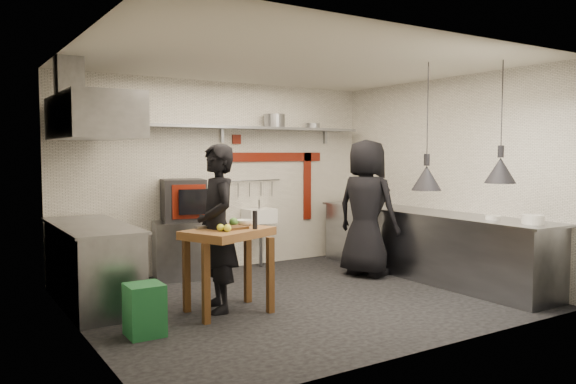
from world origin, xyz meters
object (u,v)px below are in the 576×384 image
chef_right (367,208)px  combi_oven (183,200)px  chef_left (217,228)px  green_bin (145,310)px  prep_table (228,271)px  oven_stand (180,249)px

chef_right → combi_oven: bearing=43.4°
chef_left → green_bin: bearing=-58.5°
combi_oven → prep_table: (-0.24, -1.87, -0.63)m
combi_oven → chef_left: size_ratio=0.31×
oven_stand → prep_table: size_ratio=0.87×
green_bin → chef_left: bearing=23.4°
green_bin → prep_table: bearing=15.4°
prep_table → chef_right: (2.48, 0.62, 0.51)m
chef_left → chef_right: chef_right is taller
combi_oven → green_bin: (-1.26, -2.15, -0.84)m
oven_stand → chef_right: chef_right is taller
oven_stand → chef_right: 2.69m
prep_table → chef_right: chef_right is taller
oven_stand → chef_right: size_ratio=0.41×
combi_oven → prep_table: size_ratio=0.63×
oven_stand → green_bin: 2.51m
oven_stand → chef_right: bearing=-16.8°
combi_oven → chef_right: 2.57m
chef_left → chef_right: bearing=108.8°
chef_right → prep_table: bearing=86.5°
combi_oven → green_bin: combi_oven is taller
green_bin → chef_left: 1.24m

